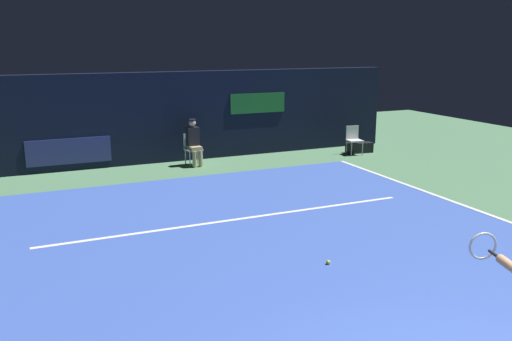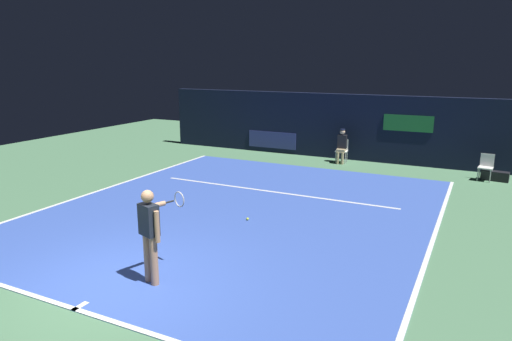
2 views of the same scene
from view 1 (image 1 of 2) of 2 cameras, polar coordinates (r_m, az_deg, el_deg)
name	(u,v)px [view 1 (image 1 of 2)]	position (r m, az deg, el deg)	size (l,w,h in m)	color
ground_plane	(282,256)	(8.86, 2.75, -9.12)	(29.47, 29.47, 0.00)	#4C7A56
court_surface	(282,256)	(8.85, 2.75, -9.08)	(9.68, 11.30, 0.01)	#3856B2
line_sideline_left	(497,217)	(11.69, 24.34, -4.59)	(0.10, 11.30, 0.01)	white
line_service	(237,219)	(10.54, -2.07, -5.25)	(7.55, 0.10, 0.01)	white
back_wall	(161,118)	(15.67, -10.09, 5.59)	(14.88, 0.33, 2.60)	black
line_judge_on_chair	(194,142)	(15.13, -6.70, 3.08)	(0.48, 0.56, 1.32)	white
courtside_chair_near	(354,138)	(16.90, 10.42, 3.42)	(0.49, 0.47, 0.88)	white
tennis_ball	(328,262)	(8.57, 7.74, -9.69)	(0.07, 0.07, 0.07)	#CCE033
equipment_bag	(359,148)	(17.22, 10.99, 2.42)	(0.84, 0.32, 0.32)	black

